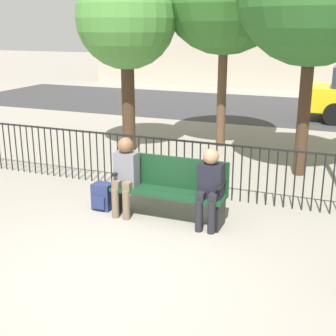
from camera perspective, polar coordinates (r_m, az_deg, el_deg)
name	(u,v)px	position (r m, az deg, el deg)	size (l,w,h in m)	color
ground_plane	(109,277)	(5.55, -7.19, -13.09)	(80.00, 80.00, 0.00)	gray
park_bench	(170,186)	(6.89, 0.25, -2.26)	(1.71, 0.45, 0.92)	#14381E
seated_person_0	(125,171)	(6.99, -5.24, -0.42)	(0.34, 0.39, 1.20)	brown
seated_person_1	(210,184)	(6.52, 5.10, -1.96)	(0.34, 0.39, 1.16)	black
backpack	(103,197)	(7.38, -7.97, -3.47)	(0.30, 0.28, 0.42)	navy
fence_railing	(192,163)	(7.82, 2.99, 0.57)	(9.01, 0.03, 0.95)	black
tree_1	(126,20)	(10.57, -5.11, 17.56)	(2.18, 2.18, 4.00)	#422D1E
street_surface	(279,109)	(16.57, 13.41, 6.96)	(24.00, 6.00, 0.01)	#333335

